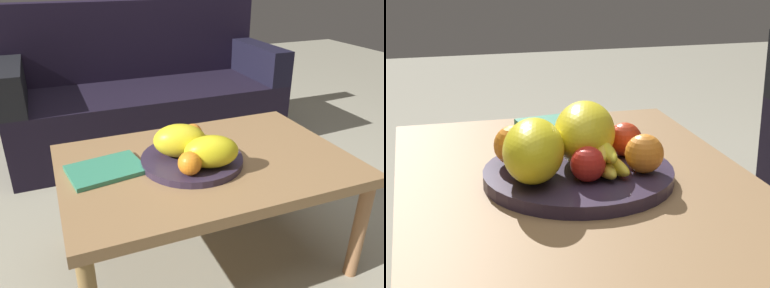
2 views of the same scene
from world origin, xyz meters
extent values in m
plane|color=#9F9B85|center=(0.00, 0.00, 0.00)|extent=(8.00, 8.00, 0.00)
cube|color=#977148|center=(0.00, 0.00, 0.43)|extent=(1.06, 0.69, 0.04)
cylinder|color=#A06F48|center=(0.49, -0.31, 0.20)|extent=(0.05, 0.05, 0.41)
cylinder|color=#8F6746|center=(-0.49, 0.31, 0.20)|extent=(0.05, 0.05, 0.41)
cylinder|color=#986B49|center=(0.49, 0.31, 0.20)|extent=(0.05, 0.05, 0.41)
cube|color=black|center=(0.10, 1.16, 0.20)|extent=(1.70, 0.70, 0.40)
cube|color=black|center=(0.10, 1.44, 0.65)|extent=(1.70, 0.14, 0.50)
cube|color=black|center=(-0.68, 1.16, 0.51)|extent=(0.14, 0.70, 0.22)
cube|color=black|center=(0.88, 1.16, 0.51)|extent=(0.14, 0.70, 0.22)
cylinder|color=#31263B|center=(-0.06, 0.00, 0.46)|extent=(0.37, 0.37, 0.03)
ellipsoid|color=yellow|center=(-0.10, 0.02, 0.53)|extent=(0.22, 0.17, 0.12)
ellipsoid|color=yellow|center=(-0.02, -0.09, 0.53)|extent=(0.21, 0.15, 0.11)
sphere|color=orange|center=(-0.01, 0.11, 0.51)|extent=(0.07, 0.07, 0.07)
sphere|color=orange|center=(-0.11, -0.12, 0.51)|extent=(0.08, 0.08, 0.08)
sphere|color=red|center=(-0.11, 0.11, 0.51)|extent=(0.07, 0.07, 0.07)
sphere|color=red|center=(0.01, 0.00, 0.51)|extent=(0.07, 0.07, 0.07)
ellipsoid|color=gold|center=(-0.05, 0.04, 0.49)|extent=(0.14, 0.12, 0.03)
ellipsoid|color=yellow|center=(-0.04, 0.05, 0.49)|extent=(0.15, 0.07, 0.03)
ellipsoid|color=yellow|center=(-0.03, 0.03, 0.49)|extent=(0.15, 0.05, 0.03)
ellipsoid|color=yellow|center=(-0.04, 0.04, 0.52)|extent=(0.15, 0.04, 0.03)
ellipsoid|color=gold|center=(-0.05, 0.04, 0.52)|extent=(0.15, 0.07, 0.03)
cube|color=#378A69|center=(-0.36, 0.05, 0.46)|extent=(0.27, 0.22, 0.02)
camera|label=1|loc=(-0.51, -1.13, 1.09)|focal=35.49mm
camera|label=2|loc=(1.06, -0.29, 0.90)|focal=59.67mm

